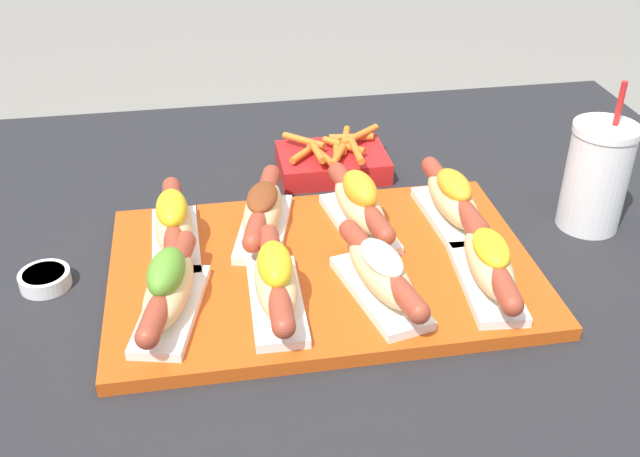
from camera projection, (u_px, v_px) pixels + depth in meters
name	position (u px, v px, depth m)	size (l,w,h in m)	color
patio_table	(312.00, 440.00, 1.17)	(1.36, 1.09, 0.69)	#232326
serving_tray	(323.00, 269.00, 0.96)	(0.53, 0.35, 0.02)	#CC4C14
hot_dog_0	(169.00, 289.00, 0.85)	(0.10, 0.20, 0.08)	white
hot_dog_1	(276.00, 281.00, 0.86)	(0.06, 0.21, 0.08)	white
hot_dog_2	(381.00, 273.00, 0.88)	(0.10, 0.20, 0.07)	white
hot_dog_3	(489.00, 263.00, 0.89)	(0.07, 0.21, 0.07)	white
hot_dog_4	(174.00, 224.00, 0.97)	(0.06, 0.21, 0.08)	white
hot_dog_5	(263.00, 211.00, 1.00)	(0.10, 0.20, 0.06)	white
hot_dog_6	(359.00, 205.00, 1.01)	(0.08, 0.20, 0.08)	white
hot_dog_7	(453.00, 200.00, 1.02)	(0.07, 0.21, 0.07)	white
sauce_bowl	(45.00, 278.00, 0.94)	(0.06, 0.06, 0.02)	white
drink_cup	(596.00, 176.00, 1.02)	(0.09, 0.09, 0.21)	white
fries_basket	(333.00, 161.00, 1.19)	(0.17, 0.14, 0.06)	red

